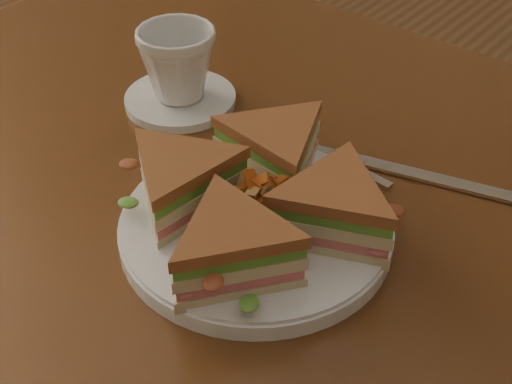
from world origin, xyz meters
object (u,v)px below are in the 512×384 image
at_px(sandwich_wedges, 256,196).
at_px(spoon, 286,132).
at_px(knife, 414,175).
at_px(table, 298,285).
at_px(plate, 256,228).
at_px(saucer, 180,99).
at_px(coffee_cup, 178,64).

height_order(sandwich_wedges, spoon, sandwich_wedges).
xyz_separation_m(spoon, knife, (0.14, 0.02, -0.00)).
xyz_separation_m(table, plate, (-0.02, -0.05, 0.11)).
xyz_separation_m(plate, knife, (0.07, 0.17, -0.01)).
bearing_deg(knife, saucer, 174.07).
height_order(spoon, saucer, same).
bearing_deg(spoon, knife, 13.34).
relative_size(knife, saucer, 1.64).
distance_m(table, sandwich_wedges, 0.15).
relative_size(plate, coffee_cup, 2.80).
distance_m(table, knife, 0.16).
height_order(spoon, coffee_cup, coffee_cup).
distance_m(spoon, coffee_cup, 0.14).
distance_m(knife, saucer, 0.28).
bearing_deg(table, spoon, 133.36).
bearing_deg(knife, coffee_cup, 174.07).
bearing_deg(coffee_cup, table, -28.44).
xyz_separation_m(knife, saucer, (-0.28, -0.05, 0.00)).
relative_size(spoon, saucer, 1.43).
bearing_deg(sandwich_wedges, plate, -126.87).
distance_m(plate, knife, 0.18).
xyz_separation_m(table, spoon, (-0.09, 0.09, 0.10)).
relative_size(sandwich_wedges, saucer, 2.28).
xyz_separation_m(plate, sandwich_wedges, (0.00, 0.00, 0.04)).
distance_m(table, saucer, 0.26).
height_order(plate, coffee_cup, coffee_cup).
bearing_deg(spoon, sandwich_wedges, -58.30).
distance_m(table, coffee_cup, 0.28).
bearing_deg(coffee_cup, spoon, -0.70).
distance_m(saucer, coffee_cup, 0.05).
distance_m(plate, coffee_cup, 0.25).
distance_m(sandwich_wedges, spoon, 0.17).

